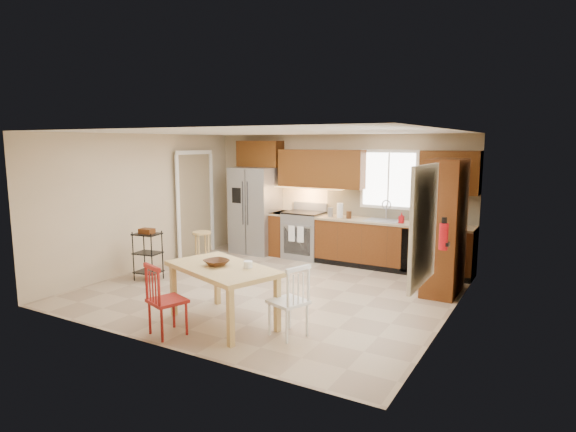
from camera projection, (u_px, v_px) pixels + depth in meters
The scene contains 33 objects.
floor at pixel (271, 289), 7.75m from camera, with size 5.50×5.50×0.00m, color tan.
ceiling at pixel (270, 132), 7.37m from camera, with size 5.50×5.00×0.02m, color silver.
wall_back at pixel (336, 197), 9.70m from camera, with size 5.50×0.02×2.50m, color #CCB793.
wall_front at pixel (153, 241), 5.41m from camera, with size 5.50×0.02×2.50m, color #CCB793.
wall_left at pixel (144, 202), 8.91m from camera, with size 0.02×5.00×2.50m, color #CCB793.
wall_right at pixel (451, 228), 6.21m from camera, with size 0.02×5.00×2.50m, color #CCB793.
refrigerator at pixel (255, 210), 10.27m from camera, with size 0.92×0.75×1.82m, color gray.
range_stove at pixel (304, 235), 9.82m from camera, with size 0.76×0.63×0.92m, color gray.
base_cabinet_narrow at pixel (281, 233), 10.11m from camera, with size 0.30×0.60×0.90m, color #5C2D10.
base_cabinet_run at pixel (392, 245), 8.93m from camera, with size 2.92×0.60×0.90m, color #5C2D10.
dishwasher at pixel (418, 252), 8.41m from camera, with size 0.60×0.02×0.78m, color black.
backsplash at pixel (398, 205), 9.07m from camera, with size 2.92×0.03×0.55m, color beige.
upper_over_fridge at pixel (260, 154), 10.26m from camera, with size 1.00×0.35×0.55m, color #5A330F.
upper_left_block at pixel (321, 169), 9.59m from camera, with size 1.80×0.35×0.75m, color #5A330F.
upper_right_block at pixel (450, 172), 8.36m from camera, with size 1.00×0.35×0.75m, color #5A330F.
window_back at pixel (389, 179), 9.08m from camera, with size 1.12×0.04×1.12m, color white.
sink at pixel (383, 223), 8.96m from camera, with size 0.62×0.46×0.16m, color gray.
undercab_glow at pixel (307, 188), 9.77m from camera, with size 1.60×0.30×0.01m, color #FFBF66.
soap_bottle at pixel (401, 218), 8.67m from camera, with size 0.09×0.09×0.19m, color #B10C13.
paper_towel at pixel (340, 210), 9.31m from camera, with size 0.12×0.12×0.28m, color white.
canister_steel at pixel (331, 212), 9.42m from camera, with size 0.11×0.11×0.18m, color gray.
canister_wood at pixel (349, 215), 9.20m from camera, with size 0.10×0.10×0.14m, color #4A2813.
pantry at pixel (445, 227), 7.42m from camera, with size 0.50×0.95×2.10m, color #5C2D10.
fire_extinguisher at pixel (444, 236), 6.42m from camera, with size 0.12×0.12×0.36m, color #B10C13.
window_right at pixel (424, 225), 5.22m from camera, with size 0.04×1.02×1.32m, color white.
doorway at pixel (195, 205), 10.01m from camera, with size 0.04×0.95×2.10m, color #8C7A59.
dining_table at pixel (223, 295), 6.26m from camera, with size 1.53×0.86×0.75m, color tan, non-canonical shape.
chair_red at pixel (167, 299), 5.86m from camera, with size 0.42×0.42×0.90m, color maroon, non-canonical shape.
chair_white at pixel (288, 300), 5.82m from camera, with size 0.42×0.42×0.90m, color white, non-canonical shape.
table_bowl at pixel (217, 266), 6.25m from camera, with size 0.31×0.31×0.08m, color #4A2813.
table_jar at pixel (248, 266), 6.12m from camera, with size 0.11×0.11×0.13m, color white.
bar_stool at pixel (202, 250), 8.95m from camera, with size 0.34×0.34×0.71m, color tan, non-canonical shape.
utility_cart at pixel (148, 256), 8.23m from camera, with size 0.42×0.33×0.85m, color black, non-canonical shape.
Camera 1 is at (3.96, -6.35, 2.34)m, focal length 30.00 mm.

